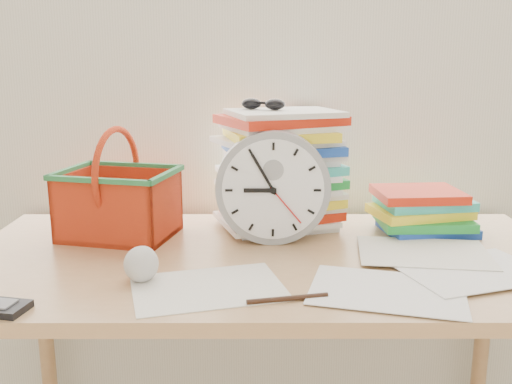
{
  "coord_description": "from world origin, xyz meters",
  "views": [
    {
      "loc": [
        -0.03,
        0.35,
        1.19
      ],
      "look_at": [
        -0.02,
        1.6,
        0.9
      ],
      "focal_mm": 40.0,
      "sensor_mm": 36.0,
      "label": 1
    }
  ],
  "objects_px": {
    "desk": "(267,285)",
    "book_stack": "(422,211)",
    "paper_stack": "(281,169)",
    "basket": "(118,184)",
    "clock": "(273,187)"
  },
  "relations": [
    {
      "from": "clock",
      "to": "book_stack",
      "type": "distance_m",
      "value": 0.41
    },
    {
      "from": "desk",
      "to": "basket",
      "type": "bearing_deg",
      "value": 158.98
    },
    {
      "from": "clock",
      "to": "basket",
      "type": "xyz_separation_m",
      "value": [
        -0.39,
        0.05,
        -0.0
      ]
    },
    {
      "from": "paper_stack",
      "to": "basket",
      "type": "distance_m",
      "value": 0.42
    },
    {
      "from": "clock",
      "to": "book_stack",
      "type": "height_order",
      "value": "clock"
    },
    {
      "from": "book_stack",
      "to": "paper_stack",
      "type": "bearing_deg",
      "value": 171.39
    },
    {
      "from": "desk",
      "to": "book_stack",
      "type": "bearing_deg",
      "value": 23.48
    },
    {
      "from": "clock",
      "to": "basket",
      "type": "relative_size",
      "value": 1.01
    },
    {
      "from": "paper_stack",
      "to": "basket",
      "type": "height_order",
      "value": "paper_stack"
    },
    {
      "from": "book_stack",
      "to": "basket",
      "type": "relative_size",
      "value": 0.96
    },
    {
      "from": "book_stack",
      "to": "basket",
      "type": "distance_m",
      "value": 0.78
    },
    {
      "from": "desk",
      "to": "book_stack",
      "type": "height_order",
      "value": "book_stack"
    },
    {
      "from": "desk",
      "to": "book_stack",
      "type": "distance_m",
      "value": 0.46
    },
    {
      "from": "clock",
      "to": "desk",
      "type": "bearing_deg",
      "value": -99.52
    },
    {
      "from": "desk",
      "to": "basket",
      "type": "xyz_separation_m",
      "value": [
        -0.37,
        0.14,
        0.21
      ]
    }
  ]
}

